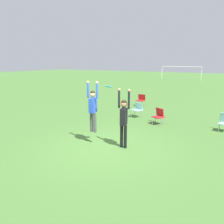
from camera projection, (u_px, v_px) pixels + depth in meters
ground_plane at (107, 147)px, 8.52m from camera, size 120.00×120.00×0.00m
person_jumping at (93, 106)px, 8.51m from camera, size 0.53×0.41×2.03m
person_defending at (124, 117)px, 8.17m from camera, size 0.51×0.39×2.28m
frisbee at (109, 87)px, 7.90m from camera, size 0.26×0.25×0.11m
camping_chair_0 at (141, 99)px, 16.21m from camera, size 0.57×0.61×0.86m
camping_chair_1 at (138, 109)px, 12.99m from camera, size 0.70×0.75×0.84m
camping_chair_3 at (159, 115)px, 11.53m from camera, size 0.69×0.74×0.83m
soccer_goal at (181, 69)px, 39.19m from camera, size 7.10×0.10×2.35m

